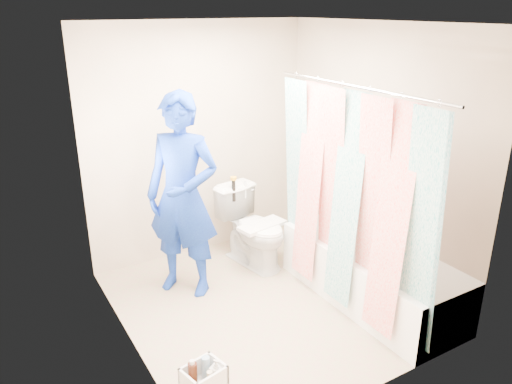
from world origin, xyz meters
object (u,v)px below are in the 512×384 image
plumber (183,197)px  cleaning_caddy (205,377)px  bathtub (371,273)px  toilet (254,228)px

plumber → cleaning_caddy: bearing=-60.5°
bathtub → toilet: bearing=115.9°
bathtub → plumber: (-1.34, 1.03, 0.66)m
bathtub → toilet: (-0.55, 1.13, 0.13)m
bathtub → cleaning_caddy: bearing=-171.9°
toilet → cleaning_caddy: 1.87m
plumber → cleaning_caddy: size_ratio=5.84×
toilet → cleaning_caddy: bearing=-141.2°
toilet → plumber: plumber is taller
bathtub → cleaning_caddy: bathtub is taller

